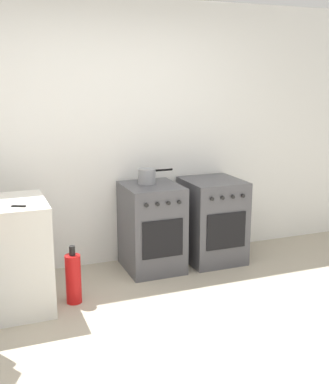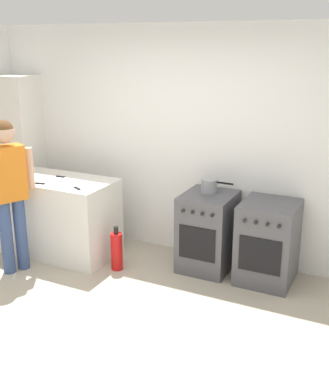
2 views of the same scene
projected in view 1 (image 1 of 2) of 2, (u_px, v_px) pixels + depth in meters
ground_plane at (182, 358)px, 3.25m from camera, size 8.00×8.00×0.00m
back_wall at (105, 136)px, 4.73m from camera, size 6.00×0.10×2.60m
oven_left at (152, 227)px, 4.71m from camera, size 0.53×0.62×0.85m
oven_right at (212, 220)px, 4.95m from camera, size 0.56×0.62×0.85m
pot at (147, 176)px, 4.66m from camera, size 0.35×0.17×0.15m
knife_carving at (6, 206)px, 3.63m from camera, size 0.31×0.17×0.01m
fire_extinguisher at (73, 278)px, 4.02m from camera, size 0.13×0.13×0.50m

